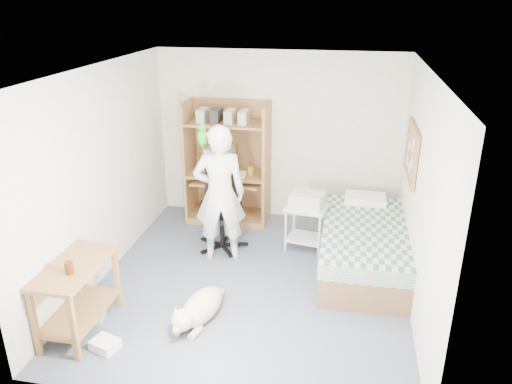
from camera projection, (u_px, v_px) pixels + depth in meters
floor at (252, 282)px, 5.99m from camera, size 4.00×4.00×0.00m
wall_back at (278, 137)px, 7.35m from camera, size 3.60×0.02×2.50m
wall_right at (421, 196)px, 5.21m from camera, size 0.02×4.00×2.50m
wall_left at (101, 175)px, 5.84m from camera, size 0.02×4.00×2.50m
ceiling at (252, 70)px, 5.06m from camera, size 3.60×4.00×0.02m
computer_hutch at (228, 167)px, 7.39m from camera, size 1.20×0.63×1.80m
bed at (364, 246)px, 6.22m from camera, size 1.02×2.02×0.66m
side_desk at (77, 287)px, 4.98m from camera, size 0.50×1.00×0.75m
corkboard at (412, 153)px, 5.96m from camera, size 0.04×0.94×0.66m
office_chair at (222, 220)px, 6.71m from camera, size 0.60×0.61×1.07m
person at (220, 194)px, 6.23m from camera, size 0.74×0.58×1.78m
parrot at (202, 136)px, 6.00m from camera, size 0.13×0.23×0.36m
dog at (199, 308)px, 5.21m from camera, size 0.47×0.99×0.37m
printer_cart at (306, 221)px, 6.63m from camera, size 0.59×0.51×0.62m
printer at (307, 200)px, 6.51m from camera, size 0.47×0.40×0.18m
crt_monitor at (220, 159)px, 7.38m from camera, size 0.41×0.43×0.35m
keyboard at (226, 181)px, 7.30m from camera, size 0.47×0.23×0.03m
pencil_cup at (251, 171)px, 7.25m from camera, size 0.08×0.08×0.12m
drink_glass at (69, 268)px, 4.72m from camera, size 0.08×0.08×0.12m
floor_box_a at (105, 345)px, 4.85m from camera, size 0.30×0.27×0.10m
floor_box_b at (95, 316)px, 5.30m from camera, size 0.22×0.25×0.08m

